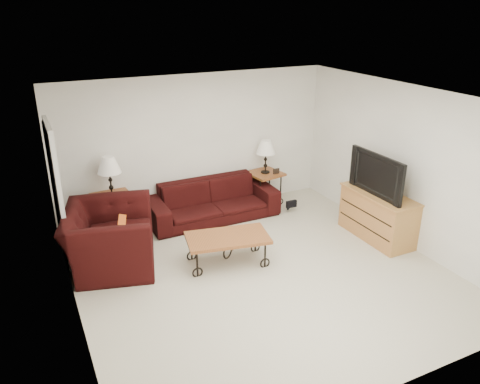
{
  "coord_description": "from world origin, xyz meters",
  "views": [
    {
      "loc": [
        -2.82,
        -5.13,
        3.62
      ],
      "look_at": [
        0.0,
        0.7,
        1.0
      ],
      "focal_mm": 35.32,
      "sensor_mm": 36.0,
      "label": 1
    }
  ],
  "objects_px": {
    "sofa": "(213,201)",
    "side_table_left": "(114,214)",
    "tv_stand": "(378,215)",
    "side_table_right": "(265,188)",
    "coffee_table": "(228,250)",
    "television": "(382,174)",
    "backpack": "(288,200)",
    "armchair": "(110,238)",
    "lamp_left": "(110,177)",
    "lamp_right": "(266,157)"
  },
  "relations": [
    {
      "from": "sofa",
      "to": "side_table_left",
      "type": "height_order",
      "value": "sofa"
    },
    {
      "from": "tv_stand",
      "to": "sofa",
      "type": "bearing_deg",
      "value": 138.94
    },
    {
      "from": "side_table_right",
      "to": "coffee_table",
      "type": "bearing_deg",
      "value": -132.14
    },
    {
      "from": "television",
      "to": "backpack",
      "type": "xyz_separation_m",
      "value": [
        -0.72,
        1.56,
        -0.91
      ]
    },
    {
      "from": "side_table_left",
      "to": "television",
      "type": "relative_size",
      "value": 0.57
    },
    {
      "from": "tv_stand",
      "to": "television",
      "type": "xyz_separation_m",
      "value": [
        -0.02,
        0.0,
        0.73
      ]
    },
    {
      "from": "sofa",
      "to": "backpack",
      "type": "height_order",
      "value": "sofa"
    },
    {
      "from": "sofa",
      "to": "coffee_table",
      "type": "relative_size",
      "value": 1.94
    },
    {
      "from": "television",
      "to": "coffee_table",
      "type": "bearing_deg",
      "value": -96.77
    },
    {
      "from": "sofa",
      "to": "backpack",
      "type": "relative_size",
      "value": 5.69
    },
    {
      "from": "side_table_right",
      "to": "armchair",
      "type": "bearing_deg",
      "value": -161.53
    },
    {
      "from": "side_table_left",
      "to": "sofa",
      "type": "bearing_deg",
      "value": -6.05
    },
    {
      "from": "television",
      "to": "armchair",
      "type": "bearing_deg",
      "value": -103.67
    },
    {
      "from": "lamp_left",
      "to": "armchair",
      "type": "relative_size",
      "value": 0.48
    },
    {
      "from": "lamp_right",
      "to": "television",
      "type": "xyz_separation_m",
      "value": [
        0.95,
        -2.04,
        0.17
      ]
    },
    {
      "from": "lamp_right",
      "to": "coffee_table",
      "type": "distance_m",
      "value": 2.45
    },
    {
      "from": "side_table_right",
      "to": "tv_stand",
      "type": "distance_m",
      "value": 2.26
    },
    {
      "from": "side_table_left",
      "to": "armchair",
      "type": "height_order",
      "value": "armchair"
    },
    {
      "from": "armchair",
      "to": "backpack",
      "type": "height_order",
      "value": "armchair"
    },
    {
      "from": "coffee_table",
      "to": "armchair",
      "type": "relative_size",
      "value": 0.86
    },
    {
      "from": "side_table_right",
      "to": "side_table_left",
      "type": "bearing_deg",
      "value": 180.0
    },
    {
      "from": "lamp_right",
      "to": "tv_stand",
      "type": "xyz_separation_m",
      "value": [
        0.97,
        -2.04,
        -0.55
      ]
    },
    {
      "from": "side_table_left",
      "to": "coffee_table",
      "type": "distance_m",
      "value": 2.16
    },
    {
      "from": "armchair",
      "to": "tv_stand",
      "type": "relative_size",
      "value": 1.06
    },
    {
      "from": "lamp_left",
      "to": "television",
      "type": "xyz_separation_m",
      "value": [
        3.81,
        -2.04,
        0.11
      ]
    },
    {
      "from": "side_table_right",
      "to": "coffee_table",
      "type": "distance_m",
      "value": 2.35
    },
    {
      "from": "lamp_right",
      "to": "coffee_table",
      "type": "xyz_separation_m",
      "value": [
        -1.57,
        -1.74,
        -0.72
      ]
    },
    {
      "from": "coffee_table",
      "to": "lamp_right",
      "type": "bearing_deg",
      "value": 47.86
    },
    {
      "from": "lamp_right",
      "to": "backpack",
      "type": "relative_size",
      "value": 1.55
    },
    {
      "from": "coffee_table",
      "to": "television",
      "type": "relative_size",
      "value": 1.02
    },
    {
      "from": "side_table_left",
      "to": "lamp_right",
      "type": "bearing_deg",
      "value": 0.0
    },
    {
      "from": "coffee_table",
      "to": "side_table_right",
      "type": "bearing_deg",
      "value": 47.86
    },
    {
      "from": "lamp_right",
      "to": "coffee_table",
      "type": "bearing_deg",
      "value": -132.14
    },
    {
      "from": "sofa",
      "to": "side_table_right",
      "type": "relative_size",
      "value": 3.68
    },
    {
      "from": "side_table_left",
      "to": "television",
      "type": "distance_m",
      "value": 4.39
    },
    {
      "from": "side_table_left",
      "to": "coffee_table",
      "type": "xyz_separation_m",
      "value": [
        1.28,
        -1.74,
        -0.11
      ]
    },
    {
      "from": "side_table_left",
      "to": "lamp_right",
      "type": "xyz_separation_m",
      "value": [
        2.86,
        0.0,
        0.61
      ]
    },
    {
      "from": "coffee_table",
      "to": "television",
      "type": "distance_m",
      "value": 2.7
    },
    {
      "from": "lamp_right",
      "to": "television",
      "type": "distance_m",
      "value": 2.26
    },
    {
      "from": "coffee_table",
      "to": "backpack",
      "type": "relative_size",
      "value": 2.94
    },
    {
      "from": "sofa",
      "to": "coffee_table",
      "type": "height_order",
      "value": "sofa"
    },
    {
      "from": "coffee_table",
      "to": "television",
      "type": "bearing_deg",
      "value": -6.77
    },
    {
      "from": "lamp_left",
      "to": "sofa",
      "type": "bearing_deg",
      "value": -6.05
    },
    {
      "from": "sofa",
      "to": "television",
      "type": "distance_m",
      "value": 2.92
    },
    {
      "from": "sofa",
      "to": "lamp_right",
      "type": "xyz_separation_m",
      "value": [
        1.16,
        0.18,
        0.6
      ]
    },
    {
      "from": "side_table_left",
      "to": "tv_stand",
      "type": "distance_m",
      "value": 4.34
    },
    {
      "from": "sofa",
      "to": "television",
      "type": "bearing_deg",
      "value": -41.33
    },
    {
      "from": "sofa",
      "to": "side_table_right",
      "type": "distance_m",
      "value": 1.17
    },
    {
      "from": "backpack",
      "to": "television",
      "type": "bearing_deg",
      "value": -89.84
    },
    {
      "from": "tv_stand",
      "to": "television",
      "type": "height_order",
      "value": "television"
    }
  ]
}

